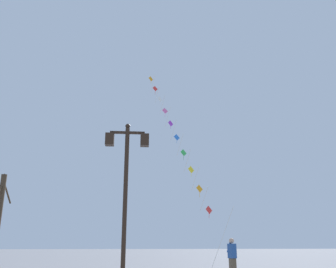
# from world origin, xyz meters

# --- Properties ---
(twin_lantern_lamp_post) EXTENTS (1.42, 0.28, 5.31)m
(twin_lantern_lamp_post) POSITION_xyz_m (-1.90, 9.61, 3.66)
(twin_lantern_lamp_post) COLOR black
(twin_lantern_lamp_post) RESTS_ON ground_plane
(kite_train) EXTENTS (4.00, 9.89, 14.69)m
(kite_train) POSITION_xyz_m (0.97, 20.58, 8.00)
(kite_train) COLOR brown
(kite_train) RESTS_ON ground_plane
(kite_flyer) EXTENTS (0.33, 0.63, 1.71)m
(kite_flyer) POSITION_xyz_m (2.60, 14.21, 0.90)
(kite_flyer) COLOR brown
(kite_flyer) RESTS_ON ground_plane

